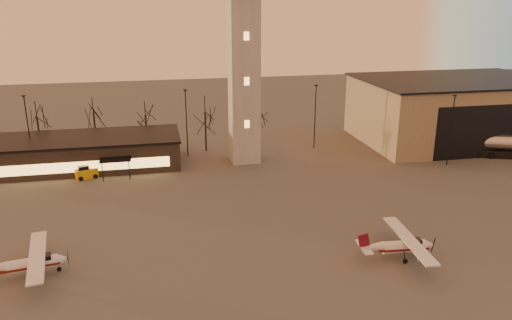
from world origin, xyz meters
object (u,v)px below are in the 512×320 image
Objects in this scene: control_tower at (244,48)px; fuel_truck at (499,148)px; cessna_rear at (34,266)px; service_cart at (86,173)px; terminal at (89,152)px; cessna_front at (405,248)px; hangar at (453,110)px.

control_tower reaches higher than fuel_truck.
service_cart is at bearing 77.63° from cessna_rear.
service_cart is (-59.86, 2.97, -0.64)m from fuel_truck.
control_tower is 3.33× the size of cessna_rear.
service_cart is (-22.00, -3.02, -15.64)m from control_tower.
fuel_truck is (59.85, -7.97, -0.83)m from terminal.
control_tower is at bearing -5.15° from terminal.
cessna_rear reaches higher than cessna_front.
cessna_rear is 65.19m from fuel_truck.
hangar is at bearing 123.10° from fuel_truck.
control_tower is at bearing 110.67° from cessna_front.
service_cart is at bearing -173.12° from hangar.
control_tower is 37.90m from hangar.
cessna_front is at bearing -127.25° from hangar.
cessna_rear is (-23.58, -27.76, -15.41)m from control_tower.
fuel_truck reaches higher than cessna_front.
fuel_truck is at bearing 46.00° from cessna_front.
hangar is at bearing 57.28° from cessna_front.
cessna_front is 0.99× the size of cessna_rear.
service_cart is at bearing -90.06° from terminal.
hangar is at bearing 1.97° from terminal.
cessna_rear is at bearing -151.95° from hangar.
control_tower reaches higher than service_cart.
control_tower is 1.07× the size of hangar.
terminal reaches higher than fuel_truck.
hangar reaches higher than service_cart.
control_tower is 1.28× the size of terminal.
control_tower is 27.16m from service_cart.
cessna_rear is 3.10× the size of service_cart.
hangar reaches higher than fuel_truck.
hangar is 3.15× the size of cessna_front.
cessna_rear is at bearing 178.16° from cessna_front.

